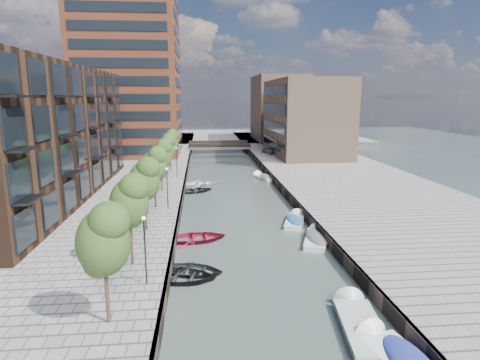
{
  "coord_description": "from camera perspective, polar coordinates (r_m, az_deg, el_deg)",
  "views": [
    {
      "loc": [
        -3.86,
        -14.27,
        11.74
      ],
      "look_at": [
        0.0,
        25.32,
        3.5
      ],
      "focal_mm": 30.0,
      "sensor_mm": 36.0,
      "label": 1
    }
  ],
  "objects": [
    {
      "name": "sloop_3",
      "position": [
        54.26,
        -5.59,
        -0.85
      ],
      "size": [
        5.54,
        4.46,
        1.02
      ],
      "primitive_type": "imported",
      "rotation": [
        0.0,
        0.0,
        1.78
      ],
      "color": "white",
      "rests_on": "ground"
    },
    {
      "name": "quay_right",
      "position": [
        58.87,
        14.26,
        0.33
      ],
      "size": [
        20.0,
        140.0,
        1.0
      ],
      "primitive_type": "cube",
      "color": "gray",
      "rests_on": "ground"
    },
    {
      "name": "lamp_0",
      "position": [
        23.98,
        -13.39,
        -8.7
      ],
      "size": [
        0.24,
        0.24,
        4.12
      ],
      "color": "black",
      "rests_on": "quay_left"
    },
    {
      "name": "motorboat_2",
      "position": [
        23.19,
        16.47,
        -18.93
      ],
      "size": [
        2.66,
        5.85,
        1.88
      ],
      "color": "silver",
      "rests_on": "ground"
    },
    {
      "name": "sloop_4",
      "position": [
        50.95,
        -6.23,
        -1.69
      ],
      "size": [
        5.08,
        4.36,
        0.89
      ],
      "primitive_type": "imported",
      "rotation": [
        0.0,
        0.0,
        1.93
      ],
      "color": "black",
      "rests_on": "ground"
    },
    {
      "name": "tree_5",
      "position": [
        53.86,
        -10.5,
        4.65
      ],
      "size": [
        2.5,
        2.5,
        5.95
      ],
      "color": "#382619",
      "rests_on": "quay_left"
    },
    {
      "name": "apartment_block",
      "position": [
        47.27,
        -25.66,
        6.02
      ],
      "size": [
        8.0,
        38.0,
        14.0
      ],
      "primitive_type": "cube",
      "color": "black",
      "rests_on": "quay_left"
    },
    {
      "name": "tan_block_near",
      "position": [
        78.9,
        9.13,
        8.84
      ],
      "size": [
        12.0,
        25.0,
        14.0
      ],
      "primitive_type": "cube",
      "color": "#97755C",
      "rests_on": "quay_right"
    },
    {
      "name": "bridge",
      "position": [
        86.98,
        -2.99,
        4.86
      ],
      "size": [
        13.0,
        6.0,
        1.3
      ],
      "color": "gray",
      "rests_on": "ground"
    },
    {
      "name": "sloop_0",
      "position": [
        27.3,
        -8.51,
        -13.9
      ],
      "size": [
        5.5,
        4.39,
        1.02
      ],
      "primitive_type": "imported",
      "rotation": [
        0.0,
        0.0,
        1.38
      ],
      "color": "black",
      "rests_on": "ground"
    },
    {
      "name": "sloop_2",
      "position": [
        33.96,
        -6.15,
        -8.6
      ],
      "size": [
        5.35,
        4.13,
        1.02
      ],
      "primitive_type": "imported",
      "rotation": [
        0.0,
        0.0,
        1.7
      ],
      "color": "maroon",
      "rests_on": "ground"
    },
    {
      "name": "motorboat_3",
      "position": [
        38.77,
        7.84,
        -5.75
      ],
      "size": [
        2.93,
        4.82,
        1.52
      ],
      "color": "white",
      "rests_on": "ground"
    },
    {
      "name": "tree_6",
      "position": [
        60.79,
        -9.96,
        5.46
      ],
      "size": [
        2.5,
        2.5,
        5.95
      ],
      "color": "#382619",
      "rests_on": "quay_left"
    },
    {
      "name": "sloop_1",
      "position": [
        28.13,
        -6.86,
        -13.06
      ],
      "size": [
        5.04,
        4.16,
        0.91
      ],
      "primitive_type": "imported",
      "rotation": [
        0.0,
        0.0,
        1.3
      ],
      "color": "#232426",
      "rests_on": "ground"
    },
    {
      "name": "motorboat_4",
      "position": [
        58.81,
        3.38,
        0.36
      ],
      "size": [
        3.04,
        5.03,
        1.59
      ],
      "color": "white",
      "rests_on": "ground"
    },
    {
      "name": "tree_4",
      "position": [
        46.95,
        -11.21,
        3.61
      ],
      "size": [
        2.5,
        2.5,
        5.95
      ],
      "color": "#382619",
      "rests_on": "quay_left"
    },
    {
      "name": "tree_0",
      "position": [
        19.92,
        -18.9,
        -7.8
      ],
      "size": [
        2.5,
        2.5,
        5.95
      ],
      "color": "#382619",
      "rests_on": "quay_left"
    },
    {
      "name": "tree_1",
      "position": [
        26.49,
        -15.5,
        -2.79
      ],
      "size": [
        2.5,
        2.5,
        5.95
      ],
      "color": "#382619",
      "rests_on": "quay_left"
    },
    {
      "name": "tower",
      "position": [
        80.47,
        -15.45,
        14.33
      ],
      "size": [
        18.0,
        18.0,
        30.0
      ],
      "primitive_type": "cube",
      "color": "#994A2C",
      "rests_on": "quay_left"
    },
    {
      "name": "tree_2",
      "position": [
        33.23,
        -13.49,
        0.22
      ],
      "size": [
        2.5,
        2.5,
        5.95
      ],
      "color": "#382619",
      "rests_on": "quay_left"
    },
    {
      "name": "tan_block_far",
      "position": [
        104.22,
        5.51,
        10.15
      ],
      "size": [
        12.0,
        20.0,
        16.0
      ],
      "primitive_type": "cube",
      "color": "#97755C",
      "rests_on": "quay_right"
    },
    {
      "name": "quay_wall_left",
      "position": [
        55.47,
        -7.76,
        -0.1
      ],
      "size": [
        0.25,
        140.0,
        1.0
      ],
      "primitive_type": "cube",
      "color": "#332823",
      "rests_on": "ground"
    },
    {
      "name": "lamp_2",
      "position": [
        55.0,
        -9.0,
        2.96
      ],
      "size": [
        0.24,
        0.24,
        4.12
      ],
      "color": "black",
      "rests_on": "quay_left"
    },
    {
      "name": "far_closure",
      "position": [
        114.89,
        -3.63,
        6.07
      ],
      "size": [
        80.0,
        40.0,
        1.0
      ],
      "primitive_type": "cube",
      "color": "gray",
      "rests_on": "ground"
    },
    {
      "name": "quay_wall_right",
      "position": [
        56.31,
        4.73,
        0.15
      ],
      "size": [
        0.25,
        140.0,
        1.0
      ],
      "primitive_type": "cube",
      "color": "#332823",
      "rests_on": "ground"
    },
    {
      "name": "lamp_1",
      "position": [
        39.29,
        -10.32,
        -0.58
      ],
      "size": [
        0.24,
        0.24,
        4.12
      ],
      "color": "black",
      "rests_on": "quay_left"
    },
    {
      "name": "motorboat_1",
      "position": [
        34.36,
        10.79,
        -8.14
      ],
      "size": [
        3.21,
        5.17,
        1.63
      ],
      "color": "white",
      "rests_on": "ground"
    },
    {
      "name": "water",
      "position": [
        55.66,
        -1.47,
        -0.48
      ],
      "size": [
        300.0,
        300.0,
        0.0
      ],
      "primitive_type": "plane",
      "color": "#38473F",
      "rests_on": "ground"
    },
    {
      "name": "tree_3",
      "position": [
        40.07,
        -12.15,
        2.2
      ],
      "size": [
        2.5,
        2.5,
        5.95
      ],
      "color": "#382619",
      "rests_on": "quay_left"
    },
    {
      "name": "car",
      "position": [
        78.34,
        4.16,
        4.25
      ],
      "size": [
        2.78,
        3.88,
        1.23
      ],
      "primitive_type": "imported",
      "rotation": [
        0.0,
        0.0,
        0.41
      ],
      "color": "gray",
      "rests_on": "quay_right"
    }
  ]
}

